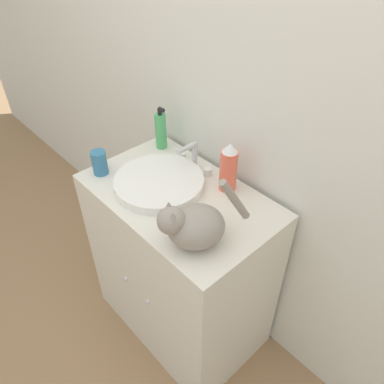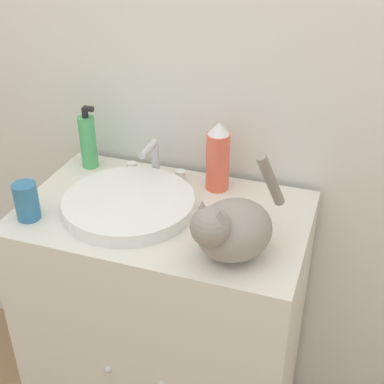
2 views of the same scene
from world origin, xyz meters
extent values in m
plane|color=#997551|center=(0.00, 0.00, 0.00)|extent=(8.00, 8.00, 0.00)
cube|color=silver|center=(0.00, 0.55, 1.25)|extent=(6.00, 0.05, 2.50)
cube|color=silver|center=(0.00, 0.25, 0.45)|extent=(0.82, 0.50, 0.89)
sphere|color=silver|center=(-0.08, 0.00, 0.49)|extent=(0.02, 0.02, 0.02)
sphere|color=silver|center=(0.08, 0.00, 0.49)|extent=(0.02, 0.02, 0.02)
cylinder|color=white|center=(-0.09, 0.23, 0.91)|extent=(0.37, 0.37, 0.04)
cylinder|color=silver|center=(-0.09, 0.43, 0.95)|extent=(0.02, 0.02, 0.12)
cylinder|color=silver|center=(-0.09, 0.38, 1.01)|extent=(0.02, 0.10, 0.02)
cylinder|color=white|center=(-0.18, 0.43, 0.91)|extent=(0.03, 0.03, 0.03)
cylinder|color=white|center=(-0.01, 0.43, 0.91)|extent=(0.03, 0.03, 0.03)
ellipsoid|color=gray|center=(0.24, 0.13, 0.96)|extent=(0.25, 0.26, 0.14)
sphere|color=gray|center=(0.20, 0.05, 1.01)|extent=(0.13, 0.13, 0.10)
cone|color=gray|center=(0.18, 0.06, 1.05)|extent=(0.05, 0.05, 0.04)
cone|color=gray|center=(0.22, 0.04, 1.05)|extent=(0.05, 0.05, 0.04)
cylinder|color=gray|center=(0.30, 0.25, 1.05)|extent=(0.08, 0.12, 0.18)
cylinder|color=#4CB266|center=(-0.32, 0.43, 0.98)|extent=(0.05, 0.05, 0.17)
cylinder|color=black|center=(-0.32, 0.43, 1.08)|extent=(0.02, 0.02, 0.03)
cylinder|color=black|center=(-0.31, 0.43, 1.09)|extent=(0.03, 0.02, 0.02)
cylinder|color=#EF6047|center=(0.11, 0.43, 0.98)|extent=(0.07, 0.07, 0.18)
cone|color=white|center=(0.11, 0.43, 1.09)|extent=(0.06, 0.06, 0.04)
cylinder|color=teal|center=(-0.34, 0.10, 0.95)|extent=(0.07, 0.07, 0.11)
camera|label=1|loc=(0.90, -0.50, 1.86)|focal=35.00mm
camera|label=2|loc=(0.48, -0.92, 1.71)|focal=50.00mm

